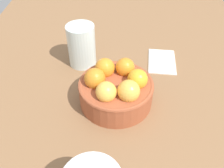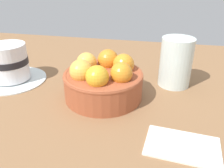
% 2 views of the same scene
% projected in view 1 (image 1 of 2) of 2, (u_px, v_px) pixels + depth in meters
% --- Properties ---
extents(ground_plane, '(1.27, 0.86, 0.04)m').
position_uv_depth(ground_plane, '(114.00, 107.00, 0.58)').
color(ground_plane, brown).
extents(terracotta_bowl, '(0.16, 0.16, 0.09)m').
position_uv_depth(terracotta_bowl, '(114.00, 88.00, 0.54)').
color(terracotta_bowl, '#9E4C2D').
rests_on(terracotta_bowl, ground_plane).
extents(water_glass, '(0.07, 0.07, 0.11)m').
position_uv_depth(water_glass, '(80.00, 45.00, 0.64)').
color(water_glass, silver).
rests_on(water_glass, ground_plane).
extents(folded_napkin, '(0.12, 0.08, 0.01)m').
position_uv_depth(folded_napkin, '(160.00, 61.00, 0.68)').
color(folded_napkin, white).
rests_on(folded_napkin, ground_plane).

